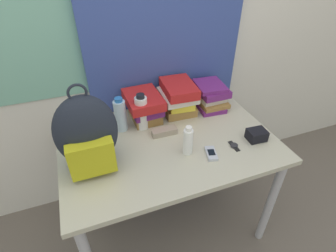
{
  "coord_description": "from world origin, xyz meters",
  "views": [
    {
      "loc": [
        -0.41,
        -0.68,
        1.7
      ],
      "look_at": [
        0.0,
        0.4,
        0.85
      ],
      "focal_mm": 28.0,
      "sensor_mm": 36.0,
      "label": 1
    }
  ],
  "objects_px": {
    "backpack": "(87,134)",
    "wristwatch": "(234,146)",
    "book_stack_center": "(178,97)",
    "book_stack_right": "(210,95)",
    "sunscreen_bottle": "(188,141)",
    "sports_bottle": "(141,112)",
    "book_stack_left": "(144,106)",
    "cell_phone": "(211,153)",
    "camera_pouch": "(257,135)",
    "water_bottle": "(120,115)",
    "sunglasses_case": "(165,131)"
  },
  "relations": [
    {
      "from": "book_stack_center",
      "to": "book_stack_right",
      "type": "bearing_deg",
      "value": -0.74
    },
    {
      "from": "water_bottle",
      "to": "camera_pouch",
      "type": "relative_size",
      "value": 1.98
    },
    {
      "from": "cell_phone",
      "to": "wristwatch",
      "type": "xyz_separation_m",
      "value": [
        0.15,
        0.01,
        -0.0
      ]
    },
    {
      "from": "book_stack_center",
      "to": "sunscreen_bottle",
      "type": "bearing_deg",
      "value": -105.22
    },
    {
      "from": "water_bottle",
      "to": "book_stack_left",
      "type": "bearing_deg",
      "value": 20.61
    },
    {
      "from": "backpack",
      "to": "sports_bottle",
      "type": "distance_m",
      "value": 0.4
    },
    {
      "from": "sports_bottle",
      "to": "sunscreen_bottle",
      "type": "relative_size",
      "value": 1.33
    },
    {
      "from": "book_stack_center",
      "to": "sports_bottle",
      "type": "xyz_separation_m",
      "value": [
        -0.27,
        -0.09,
        -0.0
      ]
    },
    {
      "from": "water_bottle",
      "to": "camera_pouch",
      "type": "height_order",
      "value": "water_bottle"
    },
    {
      "from": "book_stack_left",
      "to": "wristwatch",
      "type": "xyz_separation_m",
      "value": [
        0.38,
        -0.44,
        -0.09
      ]
    },
    {
      "from": "book_stack_left",
      "to": "sunscreen_bottle",
      "type": "height_order",
      "value": "same"
    },
    {
      "from": "book_stack_left",
      "to": "wristwatch",
      "type": "bearing_deg",
      "value": -48.83
    },
    {
      "from": "book_stack_center",
      "to": "sunscreen_bottle",
      "type": "relative_size",
      "value": 1.64
    },
    {
      "from": "sunscreen_bottle",
      "to": "camera_pouch",
      "type": "distance_m",
      "value": 0.42
    },
    {
      "from": "book_stack_left",
      "to": "cell_phone",
      "type": "xyz_separation_m",
      "value": [
        0.23,
        -0.45,
        -0.09
      ]
    },
    {
      "from": "book_stack_left",
      "to": "sunscreen_bottle",
      "type": "xyz_separation_m",
      "value": [
        0.12,
        -0.39,
        -0.01
      ]
    },
    {
      "from": "book_stack_left",
      "to": "book_stack_center",
      "type": "relative_size",
      "value": 1.0
    },
    {
      "from": "cell_phone",
      "to": "sports_bottle",
      "type": "bearing_deg",
      "value": 126.62
    },
    {
      "from": "water_bottle",
      "to": "sunscreen_bottle",
      "type": "height_order",
      "value": "water_bottle"
    },
    {
      "from": "cell_phone",
      "to": "sunscreen_bottle",
      "type": "bearing_deg",
      "value": 151.59
    },
    {
      "from": "book_stack_center",
      "to": "book_stack_right",
      "type": "height_order",
      "value": "book_stack_center"
    },
    {
      "from": "water_bottle",
      "to": "sports_bottle",
      "type": "relative_size",
      "value": 0.95
    },
    {
      "from": "book_stack_left",
      "to": "water_bottle",
      "type": "height_order",
      "value": "water_bottle"
    },
    {
      "from": "backpack",
      "to": "wristwatch",
      "type": "relative_size",
      "value": 4.99
    },
    {
      "from": "water_bottle",
      "to": "camera_pouch",
      "type": "bearing_deg",
      "value": -27.81
    },
    {
      "from": "backpack",
      "to": "sunglasses_case",
      "type": "relative_size",
      "value": 2.97
    },
    {
      "from": "water_bottle",
      "to": "sports_bottle",
      "type": "distance_m",
      "value": 0.12
    },
    {
      "from": "book_stack_right",
      "to": "sunscreen_bottle",
      "type": "distance_m",
      "value": 0.52
    },
    {
      "from": "book_stack_center",
      "to": "book_stack_right",
      "type": "distance_m",
      "value": 0.23
    },
    {
      "from": "sports_bottle",
      "to": "camera_pouch",
      "type": "distance_m",
      "value": 0.67
    },
    {
      "from": "backpack",
      "to": "book_stack_center",
      "type": "bearing_deg",
      "value": 26.78
    },
    {
      "from": "water_bottle",
      "to": "cell_phone",
      "type": "height_order",
      "value": "water_bottle"
    },
    {
      "from": "sports_bottle",
      "to": "camera_pouch",
      "type": "bearing_deg",
      "value": -30.78
    },
    {
      "from": "sunscreen_bottle",
      "to": "wristwatch",
      "type": "distance_m",
      "value": 0.28
    },
    {
      "from": "wristwatch",
      "to": "sunglasses_case",
      "type": "bearing_deg",
      "value": 142.9
    },
    {
      "from": "camera_pouch",
      "to": "sunscreen_bottle",
      "type": "bearing_deg",
      "value": 175.17
    },
    {
      "from": "book_stack_right",
      "to": "water_bottle",
      "type": "xyz_separation_m",
      "value": [
        -0.62,
        -0.06,
        0.02
      ]
    },
    {
      "from": "book_stack_center",
      "to": "cell_phone",
      "type": "relative_size",
      "value": 2.4
    },
    {
      "from": "backpack",
      "to": "book_stack_left",
      "type": "relative_size",
      "value": 1.6
    },
    {
      "from": "wristwatch",
      "to": "sunscreen_bottle",
      "type": "bearing_deg",
      "value": 170.07
    },
    {
      "from": "water_bottle",
      "to": "sunglasses_case",
      "type": "height_order",
      "value": "water_bottle"
    },
    {
      "from": "sports_bottle",
      "to": "sunscreen_bottle",
      "type": "height_order",
      "value": "sports_bottle"
    },
    {
      "from": "sunglasses_case",
      "to": "camera_pouch",
      "type": "xyz_separation_m",
      "value": [
        0.47,
        -0.23,
        0.01
      ]
    },
    {
      "from": "backpack",
      "to": "sunscreen_bottle",
      "type": "distance_m",
      "value": 0.51
    },
    {
      "from": "cell_phone",
      "to": "sunglasses_case",
      "type": "bearing_deg",
      "value": 123.45
    },
    {
      "from": "book_stack_center",
      "to": "cell_phone",
      "type": "distance_m",
      "value": 0.47
    },
    {
      "from": "book_stack_left",
      "to": "camera_pouch",
      "type": "relative_size",
      "value": 2.57
    },
    {
      "from": "book_stack_center",
      "to": "sunscreen_bottle",
      "type": "xyz_separation_m",
      "value": [
        -0.11,
        -0.39,
        -0.03
      ]
    },
    {
      "from": "backpack",
      "to": "sports_bottle",
      "type": "xyz_separation_m",
      "value": [
        0.32,
        0.21,
        -0.08
      ]
    },
    {
      "from": "book_stack_center",
      "to": "water_bottle",
      "type": "distance_m",
      "value": 0.39
    }
  ]
}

